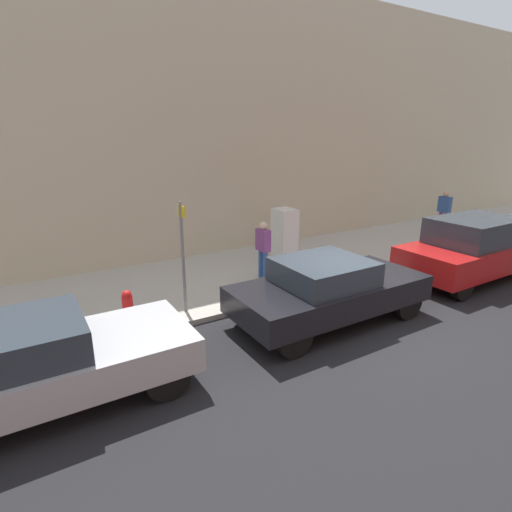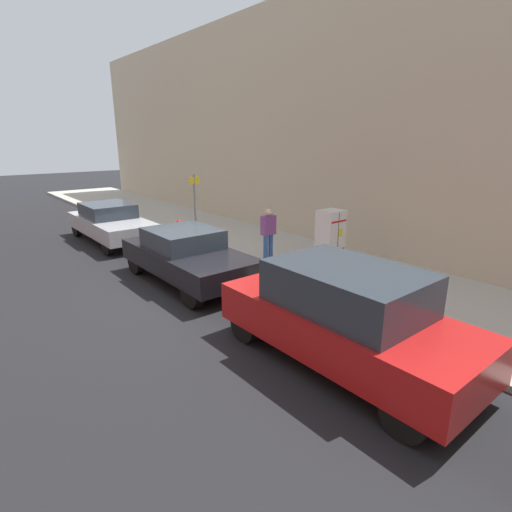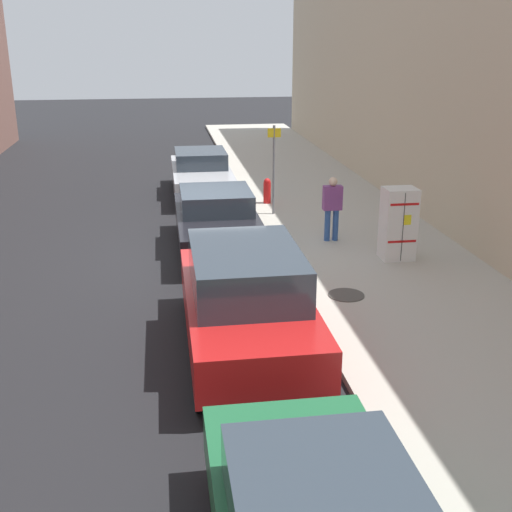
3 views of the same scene
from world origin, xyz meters
name	(u,v)px [view 3 (image 3 of 3)]	position (x,y,z in m)	size (l,w,h in m)	color
ground_plane	(206,254)	(0.00, 0.00, 0.00)	(80.00, 80.00, 0.00)	black
sidewalk_slab	(362,244)	(-3.81, 0.00, 0.06)	(4.45, 44.00, 0.12)	#B2ADA0
building_facade_near	(509,63)	(-7.04, 0.00, 4.27)	(2.02, 39.60, 8.53)	beige
discarded_refrigerator	(398,224)	(-4.18, 1.28, 0.93)	(0.71, 0.59, 1.61)	white
manhole_cover	(346,295)	(-2.47, 3.25, 0.13)	(0.70, 0.70, 0.02)	#47443F
street_sign_post	(274,165)	(-2.11, -2.85, 1.51)	(0.36, 0.07, 2.46)	slate
fire_hydrant	(267,190)	(-2.13, -4.10, 0.51)	(0.22, 0.22, 0.75)	red
pedestrian_walking_far	(332,205)	(-3.07, -0.21, 1.02)	(0.45, 0.22, 1.57)	#2D5193
parked_sedan_silver	(201,172)	(-0.30, -5.95, 0.73)	(1.81, 4.62, 1.40)	silver
parked_sedan_dark	(217,219)	(-0.30, -0.32, 0.74)	(1.88, 4.32, 1.42)	black
parked_suv_red	(246,299)	(-0.30, 4.95, 0.89)	(1.90, 4.49, 1.73)	red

